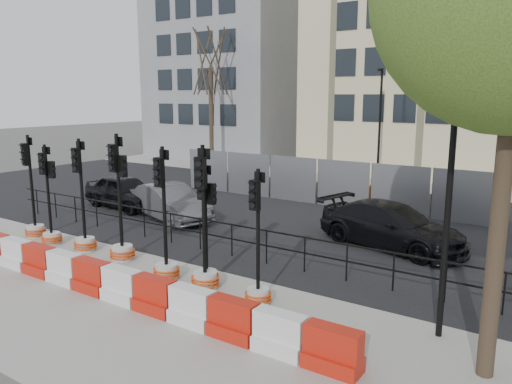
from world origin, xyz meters
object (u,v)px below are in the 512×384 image
Objects in this scene: lamp_post_near at (450,175)px; traffic_signal_d at (121,231)px; car_a at (125,192)px; car_c at (391,226)px; traffic_signal_h at (258,278)px; traffic_signal_a at (34,217)px.

lamp_post_near is 9.03m from traffic_signal_d.
lamp_post_near is at bearing -101.58° from car_a.
lamp_post_near is 14.75m from car_a.
car_a is 11.13m from car_c.
car_c is (1.06, 5.90, 0.05)m from traffic_signal_h.
traffic_signal_a is at bearing 133.33° from car_c.
lamp_post_near is 1.65× the size of traffic_signal_d.
lamp_post_near is 1.93× the size of traffic_signal_h.
traffic_signal_d is 0.86× the size of car_a.
lamp_post_near reaches higher than traffic_signal_a.
traffic_signal_d is at bearing -179.53° from traffic_signal_h.
traffic_signal_d is at bearing -178.09° from lamp_post_near.
traffic_signal_a is 9.16m from traffic_signal_h.
car_c is (11.10, 0.79, -0.00)m from car_a.
traffic_signal_a reaches higher than car_c.
traffic_signal_a is 0.80× the size of car_a.
car_c is at bearing -79.77° from car_a.
car_a is at bearing 158.05° from traffic_signal_h.
traffic_signal_d reaches higher than traffic_signal_h.
lamp_post_near reaches higher than traffic_signal_h.
lamp_post_near is 1.41× the size of car_a.
traffic_signal_d reaches higher than traffic_signal_a.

